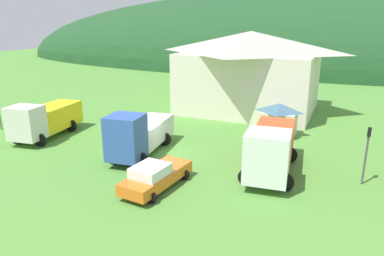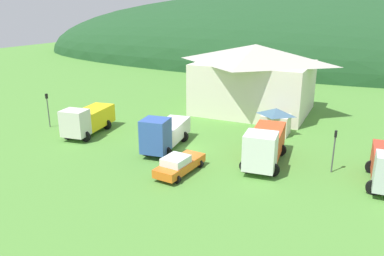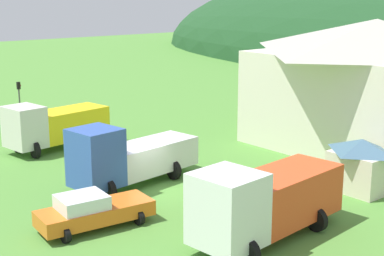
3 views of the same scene
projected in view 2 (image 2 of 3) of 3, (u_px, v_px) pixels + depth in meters
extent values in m
plane|color=#518C38|center=(185.00, 149.00, 36.82)|extent=(200.00, 200.00, 0.00)
ellipsoid|color=#1E4723|center=(305.00, 61.00, 96.83)|extent=(161.78, 60.00, 34.45)
cube|color=silver|center=(254.00, 87.00, 49.45)|extent=(14.09, 11.81, 6.52)
pyramid|color=#B7B2A3|center=(256.00, 53.00, 48.11)|extent=(15.21, 12.75, 2.28)
cube|color=beige|center=(275.00, 124.00, 40.99)|extent=(2.94, 2.43, 2.15)
pyramid|color=#42667F|center=(276.00, 112.00, 40.55)|extent=(3.18, 2.62, 0.75)
cube|color=silver|center=(75.00, 123.00, 38.65)|extent=(2.77, 2.36, 2.72)
cube|color=black|center=(74.00, 118.00, 38.38)|extent=(1.56, 1.80, 0.87)
cube|color=yellow|center=(94.00, 117.00, 42.01)|extent=(3.20, 5.42, 2.01)
cylinder|color=black|center=(86.00, 136.00, 38.75)|extent=(1.10, 0.30, 1.10)
cylinder|color=black|center=(67.00, 134.00, 39.38)|extent=(1.10, 0.30, 1.10)
cylinder|color=black|center=(107.00, 125.00, 42.70)|extent=(1.10, 0.30, 1.10)
cylinder|color=black|center=(90.00, 123.00, 43.33)|extent=(1.10, 0.30, 1.10)
cube|color=#3356AD|center=(156.00, 136.00, 34.26)|extent=(2.61, 2.58, 3.09)
cube|color=black|center=(155.00, 129.00, 33.94)|extent=(1.48, 1.98, 0.99)
cube|color=silver|center=(171.00, 130.00, 38.02)|extent=(3.02, 5.78, 1.66)
cylinder|color=black|center=(166.00, 153.00, 34.43)|extent=(1.10, 0.30, 1.10)
cylinder|color=black|center=(146.00, 150.00, 35.03)|extent=(1.10, 0.30, 1.10)
cylinder|color=black|center=(183.00, 137.00, 38.72)|extent=(1.10, 0.30, 1.10)
cylinder|color=black|center=(165.00, 135.00, 39.32)|extent=(1.10, 0.30, 1.10)
cube|color=white|center=(260.00, 151.00, 30.68)|extent=(2.79, 2.71, 3.00)
cube|color=black|center=(260.00, 144.00, 30.37)|extent=(1.55, 2.11, 0.96)
cube|color=#E04C23|center=(268.00, 140.00, 34.34)|extent=(3.07, 5.65, 2.23)
cylinder|color=black|center=(273.00, 170.00, 30.78)|extent=(1.10, 0.30, 1.10)
cylinder|color=black|center=(246.00, 166.00, 31.51)|extent=(1.10, 0.30, 1.10)
cylinder|color=black|center=(280.00, 150.00, 35.05)|extent=(1.10, 0.30, 1.10)
cylinder|color=black|center=(256.00, 147.00, 35.78)|extent=(1.10, 0.30, 1.10)
cylinder|color=black|center=(373.00, 188.00, 27.75)|extent=(1.10, 0.30, 1.10)
cylinder|color=black|center=(372.00, 167.00, 31.33)|extent=(1.10, 0.30, 1.10)
cube|color=orange|center=(180.00, 165.00, 31.33)|extent=(2.46, 5.45, 0.70)
cube|color=silver|center=(176.00, 160.00, 30.61)|extent=(1.98, 2.28, 0.62)
cylinder|color=black|center=(177.00, 179.00, 29.56)|extent=(0.68, 0.24, 0.68)
cylinder|color=black|center=(159.00, 175.00, 30.39)|extent=(0.68, 0.24, 0.68)
cylinder|color=black|center=(200.00, 164.00, 32.48)|extent=(0.68, 0.24, 0.68)
cylinder|color=black|center=(183.00, 160.00, 33.32)|extent=(0.68, 0.24, 0.68)
cylinder|color=#4C4C51|center=(48.00, 113.00, 43.13)|extent=(0.12, 0.12, 3.40)
cube|color=black|center=(46.00, 96.00, 42.53)|extent=(0.20, 0.24, 0.55)
sphere|color=red|center=(47.00, 96.00, 42.64)|extent=(0.14, 0.14, 0.14)
cylinder|color=#4C4C51|center=(333.00, 155.00, 31.19)|extent=(0.12, 0.12, 3.14)
cube|color=black|center=(336.00, 134.00, 30.63)|extent=(0.20, 0.24, 0.55)
sphere|color=yellow|center=(336.00, 133.00, 30.74)|extent=(0.14, 0.14, 0.14)
cone|color=orange|center=(190.00, 165.00, 33.03)|extent=(0.36, 0.36, 0.51)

